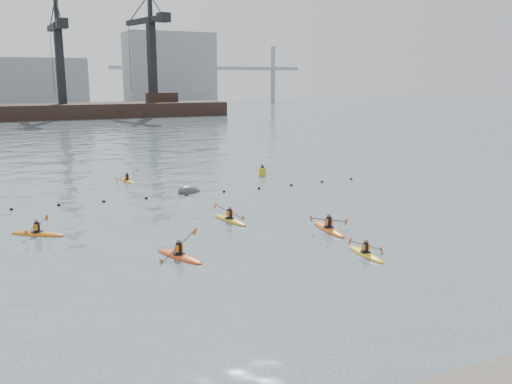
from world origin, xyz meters
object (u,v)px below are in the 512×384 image
(kayaker_2, at_px, (37,233))
(kayaker_4, at_px, (329,228))
(nav_buoy, at_px, (262,172))
(kayaker_0, at_px, (179,255))
(kayaker_3, at_px, (230,219))
(mooring_buoy, at_px, (189,192))
(kayaker_5, at_px, (127,180))
(kayaker_1, at_px, (365,253))

(kayaker_2, relative_size, kayaker_4, 0.84)
(nav_buoy, bearing_deg, kayaker_0, -125.00)
(kayaker_3, xyz_separation_m, mooring_buoy, (0.31, 9.28, -0.10))
(kayaker_5, xyz_separation_m, mooring_buoy, (3.52, -6.43, -0.09))
(kayaker_0, xyz_separation_m, kayaker_4, (9.27, 1.13, 0.01))
(kayaker_3, distance_m, kayaker_4, 6.19)
(kayaker_5, xyz_separation_m, nav_buoy, (11.73, -2.11, 0.27))
(kayaker_0, height_order, kayaker_4, kayaker_0)
(kayaker_1, relative_size, kayaker_3, 0.88)
(kayaker_0, bearing_deg, nav_buoy, 32.13)
(kayaker_5, relative_size, mooring_buoy, 1.44)
(kayaker_1, xyz_separation_m, kayaker_5, (-6.98, 24.60, -0.00))
(kayaker_5, bearing_deg, mooring_buoy, -71.66)
(kayaker_3, xyz_separation_m, kayaker_4, (4.46, -4.29, 0.01))
(kayaker_1, bearing_deg, kayaker_4, 82.75)
(kayaker_3, xyz_separation_m, nav_buoy, (8.52, 13.60, 0.25))
(kayaker_1, relative_size, kayaker_4, 0.82)
(kayaker_1, xyz_separation_m, kayaker_2, (-14.74, 10.51, 0.01))
(kayaker_4, relative_size, kayaker_5, 1.24)
(kayaker_1, distance_m, kayaker_4, 4.65)
(kayaker_3, relative_size, kayaker_5, 1.15)
(kayaker_1, height_order, nav_buoy, nav_buoy)
(kayaker_4, xyz_separation_m, nav_buoy, (4.05, 17.89, 0.25))
(kayaker_3, bearing_deg, kayaker_0, -144.51)
(kayaker_0, bearing_deg, kayaker_5, 62.83)
(kayaker_4, distance_m, mooring_buoy, 14.20)
(kayaker_5, bearing_deg, kayaker_0, -104.70)
(kayaker_1, xyz_separation_m, nav_buoy, (4.75, 22.49, 0.27))
(kayaker_4, xyz_separation_m, mooring_buoy, (-4.16, 13.58, -0.11))
(kayaker_0, distance_m, kayaker_5, 21.19)
(kayaker_3, relative_size, kayaker_4, 0.93)
(kayaker_1, xyz_separation_m, kayaker_4, (0.70, 4.60, 0.02))
(mooring_buoy, distance_m, nav_buoy, 9.28)
(kayaker_2, xyz_separation_m, kayaker_5, (7.76, 14.09, -0.01))
(kayaker_0, height_order, kayaker_2, kayaker_0)
(kayaker_0, height_order, nav_buoy, kayaker_0)
(kayaker_0, relative_size, kayaker_3, 0.99)
(kayaker_2, distance_m, mooring_buoy, 13.64)
(mooring_buoy, bearing_deg, kayaker_4, -72.98)
(kayaker_1, xyz_separation_m, kayaker_3, (-3.76, 8.89, 0.01))
(kayaker_2, distance_m, nav_buoy, 22.88)
(kayaker_0, distance_m, kayaker_2, 9.36)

